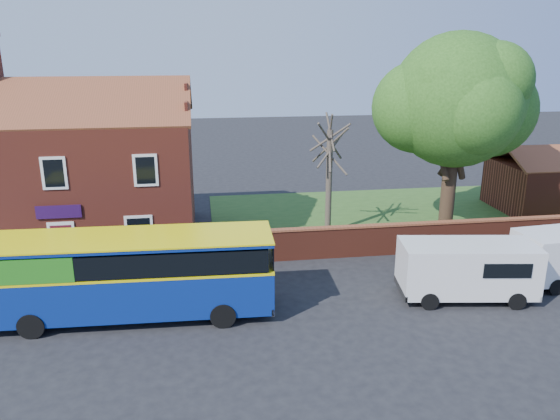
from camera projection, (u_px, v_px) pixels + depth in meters
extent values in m
plane|color=black|center=(222.00, 339.00, 19.60)|extent=(120.00, 120.00, 0.00)
cube|color=gray|center=(57.00, 282.00, 24.05)|extent=(18.00, 3.50, 0.12)
cube|color=slate|center=(47.00, 300.00, 22.39)|extent=(18.00, 0.15, 0.14)
cube|color=#426B28|center=(424.00, 214.00, 33.69)|extent=(26.00, 12.00, 0.04)
cube|color=maroon|center=(76.00, 181.00, 28.55)|extent=(12.00, 8.00, 6.50)
cube|color=brown|center=(57.00, 103.00, 25.40)|extent=(12.30, 4.08, 2.16)
cube|color=brown|center=(75.00, 95.00, 29.18)|extent=(12.30, 4.08, 2.16)
cube|color=black|center=(54.00, 173.00, 24.34)|extent=(1.10, 0.06, 1.50)
cube|color=#4C0F19|center=(63.00, 247.00, 25.35)|extent=(0.95, 0.04, 2.10)
cube|color=silver|center=(63.00, 245.00, 25.35)|extent=(1.20, 0.06, 2.30)
cube|color=#280D3B|center=(59.00, 212.00, 24.84)|extent=(2.00, 0.06, 0.60)
cube|color=maroon|center=(471.00, 236.00, 27.80)|extent=(22.00, 0.30, 1.50)
cube|color=brown|center=(473.00, 221.00, 27.57)|extent=(22.00, 0.38, 0.10)
cube|color=brown|center=(553.00, 150.00, 35.08)|extent=(8.20, 2.56, 1.24)
cube|color=navy|center=(132.00, 287.00, 20.88)|extent=(10.77, 3.02, 1.70)
cube|color=yellow|center=(130.00, 267.00, 20.63)|extent=(10.79, 3.04, 0.10)
cube|color=black|center=(129.00, 254.00, 20.48)|extent=(10.35, 3.02, 0.85)
cube|color=#29831C|center=(32.00, 258.00, 20.10)|extent=(3.72, 2.83, 0.91)
cube|color=navy|center=(128.00, 240.00, 20.31)|extent=(10.77, 3.02, 0.14)
cube|color=yellow|center=(128.00, 238.00, 20.28)|extent=(10.81, 3.06, 0.06)
cylinder|color=black|center=(31.00, 326.00, 19.53)|extent=(0.97, 0.31, 0.96)
cylinder|color=black|center=(51.00, 295.00, 21.92)|extent=(0.97, 0.31, 0.96)
cylinder|color=black|center=(223.00, 315.00, 20.27)|extent=(0.97, 0.31, 0.96)
cylinder|color=black|center=(222.00, 286.00, 22.66)|extent=(0.97, 0.31, 0.96)
cube|color=silver|center=(467.00, 268.00, 22.35)|extent=(5.68, 2.91, 2.06)
cube|color=black|center=(527.00, 260.00, 22.26)|extent=(0.34, 1.84, 0.81)
cube|color=black|center=(529.00, 288.00, 22.63)|extent=(0.40, 2.16, 0.26)
cylinder|color=black|center=(429.00, 301.00, 21.65)|extent=(0.74, 0.32, 0.72)
cylinder|color=black|center=(417.00, 280.00, 23.61)|extent=(0.74, 0.32, 0.72)
cylinder|color=black|center=(517.00, 301.00, 21.67)|extent=(0.74, 0.32, 0.72)
cylinder|color=black|center=(497.00, 279.00, 23.63)|extent=(0.74, 0.32, 0.72)
cylinder|color=black|center=(556.00, 287.00, 22.93)|extent=(0.72, 0.28, 0.71)
cylinder|color=black|center=(524.00, 268.00, 24.81)|extent=(0.72, 0.28, 0.71)
cylinder|color=black|center=(448.00, 194.00, 29.90)|extent=(0.78, 0.78, 4.48)
sphere|color=#417D27|center=(457.00, 100.00, 28.41)|extent=(7.01, 7.01, 7.01)
sphere|color=#417D27|center=(488.00, 110.00, 29.23)|extent=(5.06, 5.06, 5.06)
sphere|color=#417D27|center=(418.00, 107.00, 28.82)|extent=(4.87, 4.87, 4.87)
cylinder|color=#4C4238|center=(329.00, 183.00, 29.50)|extent=(0.33, 0.33, 5.79)
cylinder|color=#4C4238|center=(330.00, 145.00, 28.89)|extent=(0.34, 2.83, 2.28)
cylinder|color=#4C4238|center=(330.00, 149.00, 28.95)|extent=(1.48, 2.09, 2.08)
cylinder|color=#4C4238|center=(330.00, 141.00, 28.83)|extent=(2.37, 1.09, 2.31)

